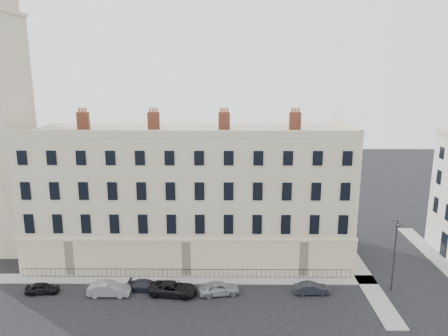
{
  "coord_description": "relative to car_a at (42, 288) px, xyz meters",
  "views": [
    {
      "loc": [
        -1.61,
        -37.22,
        22.11
      ],
      "look_at": [
        -2.01,
        10.0,
        11.01
      ],
      "focal_mm": 35.0,
      "sensor_mm": 36.0,
      "label": 1
    }
  ],
  "objects": [
    {
      "name": "pavement_east_return",
      "position": [
        33.02,
        5.88,
        -0.49
      ],
      "size": [
        2.0,
        24.0,
        0.12
      ],
      "primitive_type": "cube",
      "color": "gray",
      "rests_on": "ground"
    },
    {
      "name": "pavement_adjacent",
      "position": [
        43.02,
        7.88,
        -0.49
      ],
      "size": [
        2.0,
        20.0,
        0.12
      ],
      "primitive_type": "cube",
      "color": "gray",
      "rests_on": "ground"
    },
    {
      "name": "car_b",
      "position": [
        6.78,
        -0.38,
        0.14
      ],
      "size": [
        4.16,
        1.47,
        1.37
      ],
      "primitive_type": "imported",
      "rotation": [
        0.0,
        0.0,
        1.58
      ],
      "color": "gray",
      "rests_on": "ground"
    },
    {
      "name": "car_d",
      "position": [
        13.06,
        -0.21,
        0.11
      ],
      "size": [
        4.98,
        2.79,
        1.32
      ],
      "primitive_type": "imported",
      "rotation": [
        0.0,
        0.0,
        1.44
      ],
      "color": "black",
      "rests_on": "ground"
    },
    {
      "name": "railings",
      "position": [
        14.02,
        3.28,
        0.0
      ],
      "size": [
        35.0,
        0.04,
        0.96
      ],
      "color": "black",
      "rests_on": "ground"
    },
    {
      "name": "pavement_terrace",
      "position": [
        10.02,
        2.88,
        -0.49
      ],
      "size": [
        48.0,
        2.0,
        0.12
      ],
      "primitive_type": "cube",
      "color": "gray",
      "rests_on": "ground"
    },
    {
      "name": "car_e",
      "position": [
        17.59,
        -0.13,
        0.14
      ],
      "size": [
        4.25,
        2.28,
        1.38
      ],
      "primitive_type": "imported",
      "rotation": [
        0.0,
        0.0,
        1.74
      ],
      "color": "gray",
      "rests_on": "ground"
    },
    {
      "name": "car_c",
      "position": [
        10.26,
        0.69,
        -0.02
      ],
      "size": [
        3.74,
        1.76,
        1.06
      ],
      "primitive_type": "imported",
      "rotation": [
        0.0,
        0.0,
        1.49
      ],
      "color": "#20222B",
      "rests_on": "ground"
    },
    {
      "name": "terrace",
      "position": [
        14.06,
        9.85,
        6.95
      ],
      "size": [
        36.22,
        12.22,
        17.0
      ],
      "color": "#B9AC8A",
      "rests_on": "ground"
    },
    {
      "name": "car_a",
      "position": [
        0.0,
        0.0,
        0.0
      ],
      "size": [
        3.34,
        1.66,
        1.1
      ],
      "primitive_type": "imported",
      "rotation": [
        0.0,
        0.0,
        1.69
      ],
      "color": "black",
      "rests_on": "ground"
    },
    {
      "name": "streetlamp",
      "position": [
        34.93,
        0.79,
        3.63
      ],
      "size": [
        0.7,
        1.56,
        7.54
      ],
      "rotation": [
        0.0,
        0.0,
        0.35
      ],
      "color": "#2E2D33",
      "rests_on": "ground"
    },
    {
      "name": "ground",
      "position": [
        20.02,
        -2.12,
        -0.55
      ],
      "size": [
        160.0,
        160.0,
        0.0
      ],
      "primitive_type": "plane",
      "color": "black",
      "rests_on": "ground"
    },
    {
      "name": "car_f",
      "position": [
        26.79,
        0.13,
        0.02
      ],
      "size": [
        3.5,
        1.33,
        1.14
      ],
      "primitive_type": "imported",
      "rotation": [
        0.0,
        0.0,
        1.61
      ],
      "color": "black",
      "rests_on": "ground"
    }
  ]
}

